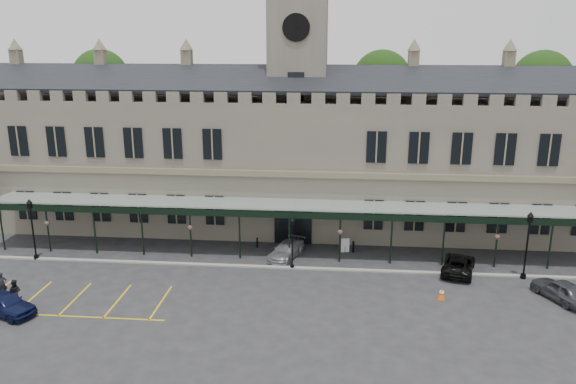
# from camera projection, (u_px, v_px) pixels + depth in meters

# --- Properties ---
(ground) EXTENTS (140.00, 140.00, 0.00)m
(ground) POSITION_uv_depth(u_px,v_px,m) (280.00, 301.00, 38.11)
(ground) COLOR #27272A
(station_building) EXTENTS (60.00, 10.36, 17.30)m
(station_building) POSITION_uv_depth(u_px,v_px,m) (298.00, 158.00, 51.61)
(station_building) COLOR #615B51
(station_building) RESTS_ON ground
(clock_tower) EXTENTS (5.60, 5.60, 24.80)m
(clock_tower) POSITION_uv_depth(u_px,v_px,m) (298.00, 85.00, 49.90)
(clock_tower) COLOR #615B51
(clock_tower) RESTS_ON ground
(canopy) EXTENTS (50.00, 4.10, 4.30)m
(canopy) POSITION_uv_depth(u_px,v_px,m) (290.00, 231.00, 44.62)
(canopy) COLOR #8C9E93
(canopy) RESTS_ON ground
(kerb) EXTENTS (60.00, 0.40, 0.12)m
(kerb) POSITION_uv_depth(u_px,v_px,m) (287.00, 268.00, 43.37)
(kerb) COLOR gray
(kerb) RESTS_ON ground
(parking_markings) EXTENTS (16.00, 6.00, 0.01)m
(parking_markings) POSITION_uv_depth(u_px,v_px,m) (72.00, 302.00, 37.88)
(parking_markings) COLOR gold
(parking_markings) RESTS_ON ground
(tree_behind_left) EXTENTS (6.00, 6.00, 16.00)m
(tree_behind_left) POSITION_uv_depth(u_px,v_px,m) (101.00, 79.00, 60.51)
(tree_behind_left) COLOR #332314
(tree_behind_left) RESTS_ON ground
(tree_behind_mid) EXTENTS (6.00, 6.00, 16.00)m
(tree_behind_mid) POSITION_uv_depth(u_px,v_px,m) (382.00, 81.00, 57.92)
(tree_behind_mid) COLOR #332314
(tree_behind_mid) RESTS_ON ground
(tree_behind_right) EXTENTS (6.00, 6.00, 16.00)m
(tree_behind_right) POSITION_uv_depth(u_px,v_px,m) (542.00, 82.00, 56.54)
(tree_behind_right) COLOR #332314
(tree_behind_right) RESTS_ON ground
(lamp_post_left) EXTENTS (0.48, 0.48, 5.07)m
(lamp_post_left) POSITION_uv_depth(u_px,v_px,m) (32.00, 224.00, 44.31)
(lamp_post_left) COLOR black
(lamp_post_left) RESTS_ON ground
(lamp_post_mid) EXTENTS (0.40, 0.40, 4.18)m
(lamp_post_mid) POSITION_uv_depth(u_px,v_px,m) (292.00, 238.00, 42.67)
(lamp_post_mid) COLOR black
(lamp_post_mid) RESTS_ON ground
(lamp_post_right) EXTENTS (0.49, 0.49, 5.19)m
(lamp_post_right) POSITION_uv_depth(u_px,v_px,m) (528.00, 239.00, 40.77)
(lamp_post_right) COLOR black
(lamp_post_right) RESTS_ON ground
(traffic_cone) EXTENTS (0.49, 0.49, 0.78)m
(traffic_cone) POSITION_uv_depth(u_px,v_px,m) (442.00, 294.00, 38.26)
(traffic_cone) COLOR #ED5D07
(traffic_cone) RESTS_ON ground
(sign_board) EXTENTS (0.69, 0.21, 1.20)m
(sign_board) POSITION_uv_depth(u_px,v_px,m) (345.00, 245.00, 46.47)
(sign_board) COLOR black
(sign_board) RESTS_ON ground
(bollard_left) EXTENTS (0.16, 0.16, 0.87)m
(bollard_left) POSITION_uv_depth(u_px,v_px,m) (257.00, 243.00, 47.52)
(bollard_left) COLOR black
(bollard_left) RESTS_ON ground
(bollard_right) EXTENTS (0.17, 0.17, 0.98)m
(bollard_right) POSITION_uv_depth(u_px,v_px,m) (353.00, 247.00, 46.45)
(bollard_right) COLOR black
(bollard_right) RESTS_ON ground
(car_left_a) EXTENTS (4.74, 3.24, 1.50)m
(car_left_a) POSITION_uv_depth(u_px,v_px,m) (5.00, 304.00, 36.08)
(car_left_a) COLOR #0C1237
(car_left_a) RESTS_ON ground
(car_taxi) EXTENTS (3.14, 4.69, 1.26)m
(car_taxi) POSITION_uv_depth(u_px,v_px,m) (286.00, 250.00, 45.37)
(car_taxi) COLOR #96999D
(car_taxi) RESTS_ON ground
(car_van) EXTENTS (3.44, 5.16, 1.32)m
(car_van) POSITION_uv_depth(u_px,v_px,m) (459.00, 264.00, 42.49)
(car_van) COLOR black
(car_van) RESTS_ON ground
(car_right_a) EXTENTS (3.47, 4.63, 1.47)m
(car_right_a) POSITION_uv_depth(u_px,v_px,m) (561.00, 290.00, 38.04)
(car_right_a) COLOR #383B40
(car_right_a) RESTS_ON ground
(person_a) EXTENTS (0.77, 0.75, 1.78)m
(person_a) POSITION_uv_depth(u_px,v_px,m) (2.00, 285.00, 38.44)
(person_a) COLOR black
(person_a) RESTS_ON ground
(person_b) EXTENTS (0.92, 0.74, 1.77)m
(person_b) POSITION_uv_depth(u_px,v_px,m) (15.00, 292.00, 37.40)
(person_b) COLOR black
(person_b) RESTS_ON ground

